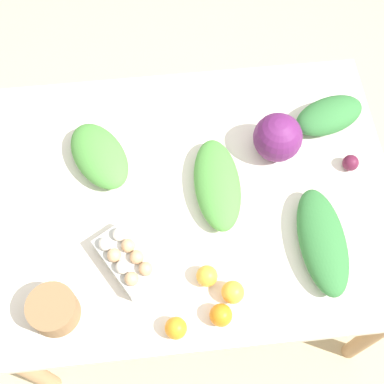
# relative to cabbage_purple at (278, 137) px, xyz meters

# --- Properties ---
(ground_plane) EXTENTS (8.00, 8.00, 0.00)m
(ground_plane) POSITION_rel_cabbage_purple_xyz_m (0.31, 0.14, -0.82)
(ground_plane) COLOR #C6B289
(dining_table) EXTENTS (1.38, 1.04, 0.74)m
(dining_table) POSITION_rel_cabbage_purple_xyz_m (0.31, 0.14, -0.17)
(dining_table) COLOR silver
(dining_table) RESTS_ON ground_plane
(cabbage_purple) EXTENTS (0.17, 0.17, 0.17)m
(cabbage_purple) POSITION_rel_cabbage_purple_xyz_m (0.00, 0.00, 0.00)
(cabbage_purple) COLOR #601E5B
(cabbage_purple) RESTS_ON dining_table
(egg_carton) EXTENTS (0.21, 0.25, 0.09)m
(egg_carton) POSITION_rel_cabbage_purple_xyz_m (0.54, 0.37, -0.04)
(egg_carton) COLOR #B7B7B2
(egg_carton) RESTS_ON dining_table
(paper_bag) EXTENTS (0.15, 0.15, 0.09)m
(paper_bag) POSITION_rel_cabbage_purple_xyz_m (0.76, 0.51, -0.04)
(paper_bag) COLOR olive
(paper_bag) RESTS_ON dining_table
(greens_bunch_kale) EXTENTS (0.27, 0.33, 0.09)m
(greens_bunch_kale) POSITION_rel_cabbage_purple_xyz_m (0.61, -0.01, -0.04)
(greens_bunch_kale) COLOR #4C933D
(greens_bunch_kale) RESTS_ON dining_table
(greens_bunch_beet_tops) EXTENTS (0.15, 0.37, 0.09)m
(greens_bunch_beet_tops) POSITION_rel_cabbage_purple_xyz_m (-0.08, 0.37, -0.04)
(greens_bunch_beet_tops) COLOR #337538
(greens_bunch_beet_tops) RESTS_ON dining_table
(greens_bunch_dandelion) EXTENTS (0.15, 0.35, 0.08)m
(greens_bunch_dandelion) POSITION_rel_cabbage_purple_xyz_m (0.22, 0.13, -0.04)
(greens_bunch_dandelion) COLOR #4C933D
(greens_bunch_dandelion) RESTS_ON dining_table
(greens_bunch_chard) EXTENTS (0.29, 0.21, 0.09)m
(greens_bunch_chard) POSITION_rel_cabbage_purple_xyz_m (-0.21, -0.10, -0.04)
(greens_bunch_chard) COLOR #337538
(greens_bunch_chard) RESTS_ON dining_table
(beet_root) EXTENTS (0.06, 0.06, 0.06)m
(beet_root) POSITION_rel_cabbage_purple_xyz_m (-0.25, 0.09, -0.06)
(beet_root) COLOR #5B1933
(beet_root) RESTS_ON dining_table
(orange_0) EXTENTS (0.07, 0.07, 0.07)m
(orange_0) POSITION_rel_cabbage_purple_xyz_m (0.41, 0.60, -0.05)
(orange_0) COLOR orange
(orange_0) RESTS_ON dining_table
(orange_1) EXTENTS (0.07, 0.07, 0.07)m
(orange_1) POSITION_rel_cabbage_purple_xyz_m (0.27, 0.57, -0.05)
(orange_1) COLOR orange
(orange_1) RESTS_ON dining_table
(orange_2) EXTENTS (0.07, 0.07, 0.07)m
(orange_2) POSITION_rel_cabbage_purple_xyz_m (0.29, 0.45, -0.05)
(orange_2) COLOR #F9A833
(orange_2) RESTS_ON dining_table
(orange_3) EXTENTS (0.07, 0.07, 0.07)m
(orange_3) POSITION_rel_cabbage_purple_xyz_m (0.22, 0.51, -0.05)
(orange_3) COLOR #F9A833
(orange_3) RESTS_ON dining_table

